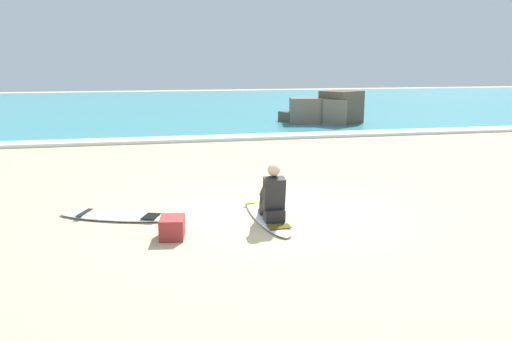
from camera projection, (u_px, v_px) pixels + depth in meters
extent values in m
plane|color=#CCB584|center=(274.00, 215.00, 8.85)|extent=(80.00, 80.00, 0.00)
cube|color=teal|center=(182.00, 105.00, 30.37)|extent=(80.00, 28.00, 0.10)
cube|color=white|center=(210.00, 138.00, 17.29)|extent=(80.00, 0.90, 0.11)
ellipsoid|color=silver|center=(267.00, 215.00, 8.76)|extent=(0.57, 2.43, 0.07)
cube|color=gold|center=(258.00, 202.00, 9.40)|extent=(0.48, 0.11, 0.01)
cube|color=#4C400C|center=(279.00, 226.00, 8.02)|extent=(0.37, 0.25, 0.01)
cube|color=#232326|center=(274.00, 215.00, 8.27)|extent=(0.33, 0.27, 0.20)
cylinder|color=#232326|center=(266.00, 203.00, 8.39)|extent=(0.17, 0.41, 0.43)
cylinder|color=#232326|center=(263.00, 202.00, 8.60)|extent=(0.13, 0.26, 0.42)
cube|color=#232326|center=(262.00, 212.00, 8.70)|extent=(0.11, 0.22, 0.05)
cylinder|color=#232326|center=(278.00, 203.00, 8.43)|extent=(0.17, 0.41, 0.43)
cylinder|color=#232326|center=(276.00, 201.00, 8.63)|extent=(0.13, 0.26, 0.42)
cube|color=#232326|center=(276.00, 211.00, 8.74)|extent=(0.11, 0.22, 0.05)
cube|color=#232326|center=(274.00, 194.00, 8.23)|extent=(0.35, 0.31, 0.57)
sphere|color=beige|center=(274.00, 170.00, 8.18)|extent=(0.21, 0.21, 0.21)
cylinder|color=#232326|center=(264.00, 190.00, 8.34)|extent=(0.11, 0.40, 0.31)
cylinder|color=#232326|center=(280.00, 189.00, 8.39)|extent=(0.11, 0.40, 0.31)
ellipsoid|color=silver|center=(115.00, 216.00, 8.67)|extent=(2.07, 1.24, 0.07)
cube|color=black|center=(84.00, 212.00, 8.75)|extent=(0.27, 0.48, 0.01)
cube|color=black|center=(151.00, 216.00, 8.55)|extent=(0.36, 0.43, 0.01)
cube|color=#756656|center=(336.00, 113.00, 20.65)|extent=(1.20, 1.17, 1.13)
cube|color=brown|center=(341.00, 108.00, 21.09)|extent=(1.95, 1.87, 1.44)
cube|color=brown|center=(295.00, 117.00, 21.89)|extent=(1.39, 1.25, 0.51)
cube|color=#756656|center=(311.00, 112.00, 21.12)|extent=(1.93, 1.44, 1.15)
cube|color=maroon|center=(172.00, 227.00, 7.69)|extent=(0.43, 0.53, 0.32)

